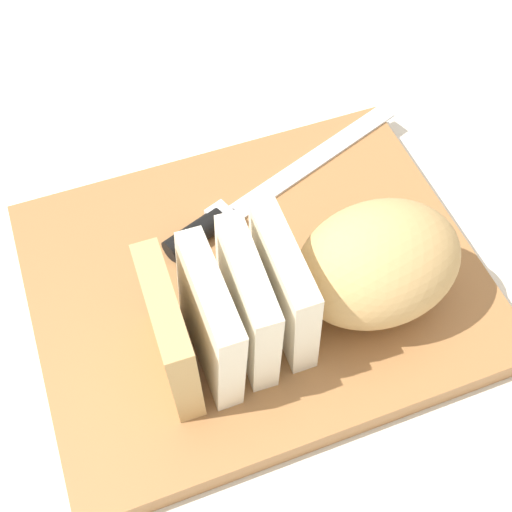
{
  "coord_description": "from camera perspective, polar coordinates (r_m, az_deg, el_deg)",
  "views": [
    {
      "loc": [
        0.11,
        0.3,
        0.52
      ],
      "look_at": [
        0.0,
        0.0,
        0.05
      ],
      "focal_mm": 47.28,
      "sensor_mm": 36.0,
      "label": 1
    }
  ],
  "objects": [
    {
      "name": "ground_plane",
      "position": [
        0.61,
        -0.0,
        -2.92
      ],
      "size": [
        3.0,
        3.0,
        0.0
      ],
      "primitive_type": "plane",
      "color": "silver"
    },
    {
      "name": "cutting_board",
      "position": [
        0.6,
        -0.0,
        -2.3
      ],
      "size": [
        0.39,
        0.31,
        0.02
      ],
      "primitive_type": "cube",
      "rotation": [
        0.0,
        0.0,
        0.01
      ],
      "color": "#9E6B3D",
      "rests_on": "ground_plane"
    },
    {
      "name": "bread_loaf",
      "position": [
        0.53,
        5.73,
        -2.12
      ],
      "size": [
        0.25,
        0.11,
        0.1
      ],
      "rotation": [
        0.0,
        0.0,
        -0.0
      ],
      "color": "tan",
      "rests_on": "cutting_board"
    },
    {
      "name": "bread_knife",
      "position": [
        0.62,
        -1.84,
        3.93
      ],
      "size": [
        0.27,
        0.12,
        0.02
      ],
      "rotation": [
        0.0,
        0.0,
        3.51
      ],
      "color": "silver",
      "rests_on": "cutting_board"
    },
    {
      "name": "crumb_near_knife",
      "position": [
        0.61,
        -0.06,
        2.24
      ],
      "size": [
        0.0,
        0.0,
        0.0
      ],
      "primitive_type": "sphere",
      "color": "tan",
      "rests_on": "cutting_board"
    },
    {
      "name": "crumb_near_loaf",
      "position": [
        0.58,
        4.5,
        -2.58
      ],
      "size": [
        0.0,
        0.0,
        0.0
      ],
      "primitive_type": "sphere",
      "color": "tan",
      "rests_on": "cutting_board"
    },
    {
      "name": "crumb_stray_left",
      "position": [
        0.56,
        0.33,
        -6.38
      ],
      "size": [
        0.01,
        0.01,
        0.01
      ],
      "primitive_type": "sphere",
      "color": "tan",
      "rests_on": "cutting_board"
    },
    {
      "name": "crumb_stray_right",
      "position": [
        0.58,
        -5.82,
        -2.41
      ],
      "size": [
        0.0,
        0.0,
        0.0
      ],
      "primitive_type": "sphere",
      "color": "tan",
      "rests_on": "cutting_board"
    }
  ]
}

